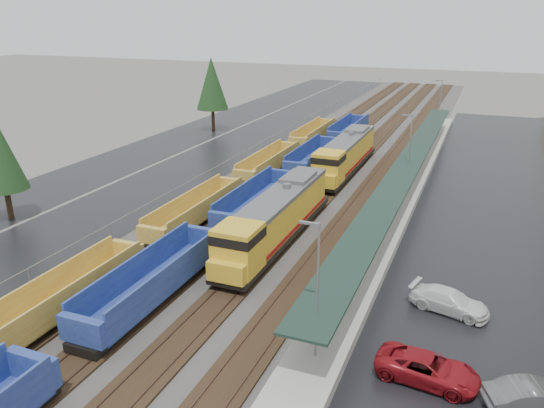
# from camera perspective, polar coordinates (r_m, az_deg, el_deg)

# --- Properties ---
(ballast_strip) EXTENTS (20.00, 160.00, 0.08)m
(ballast_strip) POSITION_cam_1_polar(r_m,az_deg,el_deg) (66.25, 7.35, 4.71)
(ballast_strip) COLOR #302D2B
(ballast_strip) RESTS_ON ground
(trackbed) EXTENTS (14.60, 160.00, 0.22)m
(trackbed) POSITION_cam_1_polar(r_m,az_deg,el_deg) (66.22, 7.36, 4.81)
(trackbed) COLOR black
(trackbed) RESTS_ON ground
(west_parking_lot) EXTENTS (10.00, 160.00, 0.02)m
(west_parking_lot) POSITION_cam_1_polar(r_m,az_deg,el_deg) (71.38, -4.40, 5.90)
(west_parking_lot) COLOR black
(west_parking_lot) RESTS_ON ground
(west_road) EXTENTS (9.00, 160.00, 0.02)m
(west_road) POSITION_cam_1_polar(r_m,az_deg,el_deg) (76.26, -11.20, 6.48)
(west_road) COLOR black
(west_road) RESTS_ON ground
(east_commuter_lot) EXTENTS (16.00, 100.00, 0.02)m
(east_commuter_lot) POSITION_cam_1_polar(r_m,az_deg,el_deg) (54.79, 24.01, -0.17)
(east_commuter_lot) COLOR black
(east_commuter_lot) RESTS_ON ground
(station_platform) EXTENTS (3.00, 80.00, 8.00)m
(station_platform) POSITION_cam_1_polar(r_m,az_deg,el_deg) (54.89, 14.24, 1.81)
(station_platform) COLOR #9E9B93
(station_platform) RESTS_ON ground
(chainlink_fence) EXTENTS (0.08, 160.04, 2.02)m
(chainlink_fence) POSITION_cam_1_polar(r_m,az_deg,el_deg) (67.39, -0.80, 6.51)
(chainlink_fence) COLOR gray
(chainlink_fence) RESTS_ON ground
(tree_west_near) EXTENTS (3.96, 3.96, 9.00)m
(tree_west_near) POSITION_cam_1_polar(r_m,az_deg,el_deg) (50.95, -27.21, 4.78)
(tree_west_near) COLOR #332316
(tree_west_near) RESTS_ON ground
(tree_west_far) EXTENTS (4.84, 4.84, 11.00)m
(tree_west_far) POSITION_cam_1_polar(r_m,az_deg,el_deg) (82.47, -6.49, 12.74)
(tree_west_far) COLOR #332316
(tree_west_far) RESTS_ON ground
(locomotive_lead) EXTENTS (2.82, 18.57, 4.20)m
(locomotive_lead) POSITION_cam_1_polar(r_m,az_deg,el_deg) (40.70, 0.33, -1.61)
(locomotive_lead) COLOR black
(locomotive_lead) RESTS_ON ground
(locomotive_trail) EXTENTS (2.82, 18.57, 4.20)m
(locomotive_trail) POSITION_cam_1_polar(r_m,az_deg,el_deg) (59.80, 7.85, 5.24)
(locomotive_trail) COLOR black
(locomotive_trail) RESTS_ON ground
(well_string_yellow) EXTENTS (2.51, 95.94, 2.23)m
(well_string_yellow) POSITION_cam_1_polar(r_m,az_deg,el_deg) (39.75, -13.91, -4.55)
(well_string_yellow) COLOR #AC772F
(well_string_yellow) RESTS_ON ground
(well_string_blue) EXTENTS (2.82, 95.73, 2.50)m
(well_string_blue) POSITION_cam_1_polar(r_m,az_deg,el_deg) (40.75, -6.11, -3.29)
(well_string_blue) COLOR navy
(well_string_blue) RESTS_ON ground
(parked_car_east_b) EXTENTS (2.85, 5.24, 1.39)m
(parked_car_east_b) POSITION_cam_1_polar(r_m,az_deg,el_deg) (28.31, 16.38, -16.64)
(parked_car_east_b) COLOR maroon
(parked_car_east_b) RESTS_ON ground
(parked_car_east_c) EXTENTS (3.00, 5.06, 1.38)m
(parked_car_east_c) POSITION_cam_1_polar(r_m,az_deg,el_deg) (34.40, 18.53, -9.89)
(parked_car_east_c) COLOR white
(parked_car_east_c) RESTS_ON ground
(parked_car_east_e) EXTENTS (3.21, 4.76, 1.48)m
(parked_car_east_e) POSITION_cam_1_polar(r_m,az_deg,el_deg) (28.18, 26.54, -18.20)
(parked_car_east_e) COLOR #505355
(parked_car_east_e) RESTS_ON ground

